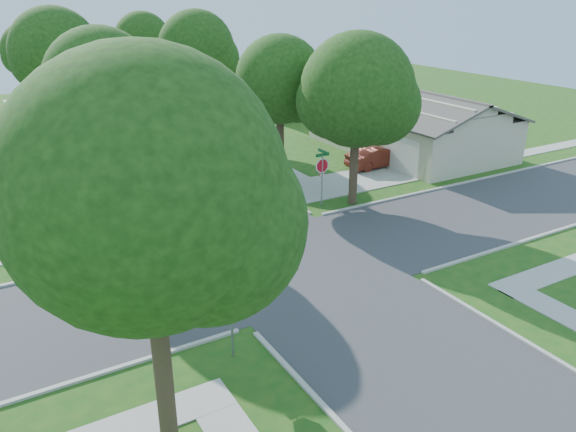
{
  "coord_description": "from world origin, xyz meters",
  "views": [
    {
      "loc": [
        -10.42,
        -17.85,
        10.33
      ],
      "look_at": [
        0.49,
        0.9,
        1.6
      ],
      "focal_mm": 35.0,
      "sensor_mm": 36.0,
      "label": 1
    }
  ],
  "objects_px": {
    "tree_ne_corner": "(358,95)",
    "house_ne_far": "(280,91)",
    "tree_e_near": "(281,84)",
    "tree_e_mid": "(197,52)",
    "tree_w_near": "(103,89)",
    "tree_w_far": "(31,54)",
    "tree_sw_corner": "(149,202)",
    "car_curb_west": "(60,95)",
    "stop_sign_sw": "(231,298)",
    "tree_w_mid": "(57,56)",
    "house_ne_near": "(408,128)",
    "car_curb_east": "(111,106)",
    "car_driveway": "(377,156)",
    "stop_sign_ne": "(322,168)",
    "tree_e_far": "(143,43)"
  },
  "relations": [
    {
      "from": "tree_e_near",
      "to": "tree_e_far",
      "type": "distance_m",
      "value": 25.0
    },
    {
      "from": "stop_sign_sw",
      "to": "tree_w_mid",
      "type": "relative_size",
      "value": 0.31
    },
    {
      "from": "tree_e_far",
      "to": "tree_sw_corner",
      "type": "bearing_deg",
      "value": -106.56
    },
    {
      "from": "tree_e_mid",
      "to": "tree_w_near",
      "type": "distance_m",
      "value": 15.25
    },
    {
      "from": "tree_w_far",
      "to": "tree_ne_corner",
      "type": "height_order",
      "value": "tree_ne_corner"
    },
    {
      "from": "stop_sign_sw",
      "to": "car_curb_west",
      "type": "height_order",
      "value": "stop_sign_sw"
    },
    {
      "from": "tree_w_far",
      "to": "house_ne_near",
      "type": "bearing_deg",
      "value": -48.1
    },
    {
      "from": "stop_sign_ne",
      "to": "tree_e_mid",
      "type": "relative_size",
      "value": 0.32
    },
    {
      "from": "tree_e_far",
      "to": "tree_w_far",
      "type": "height_order",
      "value": "tree_e_far"
    },
    {
      "from": "stop_sign_ne",
      "to": "tree_w_near",
      "type": "bearing_deg",
      "value": 155.26
    },
    {
      "from": "house_ne_far",
      "to": "tree_w_mid",
      "type": "bearing_deg",
      "value": -158.83
    },
    {
      "from": "tree_e_mid",
      "to": "tree_w_mid",
      "type": "bearing_deg",
      "value": 180.0
    },
    {
      "from": "tree_e_near",
      "to": "tree_e_mid",
      "type": "xyz_separation_m",
      "value": [
        0.01,
        12.0,
        0.61
      ]
    },
    {
      "from": "tree_e_far",
      "to": "tree_e_near",
      "type": "bearing_deg",
      "value": -90.0
    },
    {
      "from": "tree_sw_corner",
      "to": "tree_ne_corner",
      "type": "distance_m",
      "value": 17.78
    },
    {
      "from": "tree_w_mid",
      "to": "car_curb_west",
      "type": "xyz_separation_m",
      "value": [
        2.84,
        21.03,
        -5.83
      ]
    },
    {
      "from": "tree_e_near",
      "to": "tree_ne_corner",
      "type": "bearing_deg",
      "value": -71.47
    },
    {
      "from": "tree_w_near",
      "to": "car_curb_east",
      "type": "xyz_separation_m",
      "value": [
        5.84,
        24.76,
        -5.38
      ]
    },
    {
      "from": "tree_ne_corner",
      "to": "house_ne_far",
      "type": "bearing_deg",
      "value": 68.77
    },
    {
      "from": "stop_sign_sw",
      "to": "tree_e_near",
      "type": "relative_size",
      "value": 0.36
    },
    {
      "from": "tree_sw_corner",
      "to": "house_ne_far",
      "type": "xyz_separation_m",
      "value": [
        23.43,
        35.99,
        -4.75
      ]
    },
    {
      "from": "tree_e_mid",
      "to": "tree_w_near",
      "type": "xyz_separation_m",
      "value": [
        -9.4,
        -12.0,
        -0.14
      ]
    },
    {
      "from": "tree_e_mid",
      "to": "house_ne_near",
      "type": "height_order",
      "value": "tree_e_mid"
    },
    {
      "from": "stop_sign_sw",
      "to": "tree_ne_corner",
      "type": "distance_m",
      "value": 14.64
    },
    {
      "from": "house_ne_near",
      "to": "car_curb_east",
      "type": "relative_size",
      "value": 3.17
    },
    {
      "from": "stop_sign_sw",
      "to": "car_curb_west",
      "type": "relative_size",
      "value": 0.66
    },
    {
      "from": "tree_sw_corner",
      "to": "car_curb_west",
      "type": "bearing_deg",
      "value": 83.45
    },
    {
      "from": "stop_sign_ne",
      "to": "tree_sw_corner",
      "type": "relative_size",
      "value": 0.31
    },
    {
      "from": "tree_w_near",
      "to": "car_curb_east",
      "type": "distance_m",
      "value": 26.0
    },
    {
      "from": "stop_sign_ne",
      "to": "tree_e_mid",
      "type": "xyz_separation_m",
      "value": [
        0.06,
        16.31,
        4.22
      ]
    },
    {
      "from": "tree_e_near",
      "to": "car_driveway",
      "type": "xyz_separation_m",
      "value": [
        6.75,
        -0.31,
        -4.96
      ]
    },
    {
      "from": "tree_w_mid",
      "to": "tree_ne_corner",
      "type": "distance_m",
      "value": 20.1
    },
    {
      "from": "stop_sign_sw",
      "to": "tree_ne_corner",
      "type": "height_order",
      "value": "tree_ne_corner"
    },
    {
      "from": "tree_e_near",
      "to": "car_curb_west",
      "type": "xyz_separation_m",
      "value": [
        -6.56,
        33.03,
        -4.98
      ]
    },
    {
      "from": "tree_ne_corner",
      "to": "car_curb_east",
      "type": "height_order",
      "value": "tree_ne_corner"
    },
    {
      "from": "tree_e_mid",
      "to": "tree_ne_corner",
      "type": "xyz_separation_m",
      "value": [
        1.6,
        -16.8,
        -0.66
      ]
    },
    {
      "from": "tree_w_near",
      "to": "tree_w_mid",
      "type": "height_order",
      "value": "tree_w_mid"
    },
    {
      "from": "tree_w_mid",
      "to": "tree_ne_corner",
      "type": "bearing_deg",
      "value": -56.78
    },
    {
      "from": "tree_w_far",
      "to": "tree_sw_corner",
      "type": "bearing_deg",
      "value": -93.89
    },
    {
      "from": "house_ne_far",
      "to": "car_curb_west",
      "type": "xyz_separation_m",
      "value": [
        -17.8,
        13.04,
        -0.86
      ]
    },
    {
      "from": "stop_sign_ne",
      "to": "car_curb_west",
      "type": "bearing_deg",
      "value": 99.88
    },
    {
      "from": "tree_sw_corner",
      "to": "house_ne_near",
      "type": "xyz_separation_m",
      "value": [
        23.43,
        17.99,
        -4.75
      ]
    },
    {
      "from": "tree_e_mid",
      "to": "tree_sw_corner",
      "type": "relative_size",
      "value": 0.96
    },
    {
      "from": "tree_e_far",
      "to": "tree_ne_corner",
      "type": "height_order",
      "value": "tree_e_far"
    },
    {
      "from": "car_driveway",
      "to": "tree_e_mid",
      "type": "bearing_deg",
      "value": 27.08
    },
    {
      "from": "tree_w_far",
      "to": "tree_e_near",
      "type": "bearing_deg",
      "value": -69.39
    },
    {
      "from": "house_ne_far",
      "to": "tree_e_mid",
      "type": "bearing_deg",
      "value": -144.58
    },
    {
      "from": "car_curb_east",
      "to": "car_curb_west",
      "type": "xyz_separation_m",
      "value": [
        -3.0,
        8.27,
        -0.07
      ]
    },
    {
      "from": "tree_w_near",
      "to": "tree_w_far",
      "type": "bearing_deg",
      "value": 90.01
    },
    {
      "from": "tree_e_far",
      "to": "house_ne_near",
      "type": "relative_size",
      "value": 0.64
    }
  ]
}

